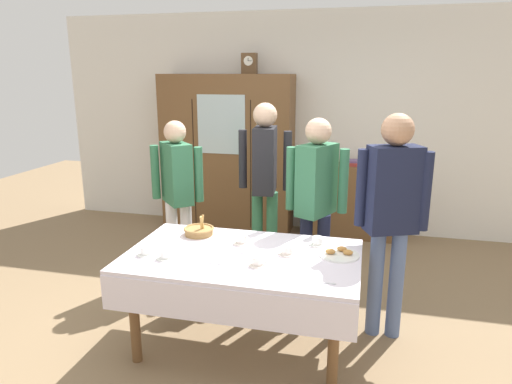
{
  "coord_description": "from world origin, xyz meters",
  "views": [
    {
      "loc": [
        0.8,
        -3.08,
        1.96
      ],
      "look_at": [
        0.0,
        0.2,
        1.08
      ],
      "focal_mm": 31.93,
      "sensor_mm": 36.0,
      "label": 1
    }
  ],
  "objects_px": {
    "tea_cup_center": "(242,240)",
    "person_near_right_end": "(265,172)",
    "tea_cup_front_edge": "(288,251)",
    "tea_cup_far_right": "(146,251)",
    "bread_basket": "(199,230)",
    "tea_cup_mid_right": "(258,261)",
    "tea_cup_far_left": "(165,255)",
    "dining_table": "(241,269)",
    "spoon_center": "(218,264)",
    "book_stack": "(353,163)",
    "tea_cup_near_left": "(318,241)",
    "person_by_cabinet": "(316,194)",
    "person_beside_shelf": "(392,205)",
    "bookshelf_low": "(351,201)",
    "pastry_plate": "(339,254)",
    "spoon_far_left": "(330,283)",
    "mantel_clock": "(249,63)",
    "person_behind_table_left": "(177,185)",
    "spoon_front_edge": "(239,252)",
    "wall_cabinet": "(227,154)"
  },
  "relations": [
    {
      "from": "person_beside_shelf",
      "to": "dining_table",
      "type": "bearing_deg",
      "value": -156.05
    },
    {
      "from": "tea_cup_near_left",
      "to": "spoon_front_edge",
      "type": "height_order",
      "value": "tea_cup_near_left"
    },
    {
      "from": "pastry_plate",
      "to": "bookshelf_low",
      "type": "bearing_deg",
      "value": 90.05
    },
    {
      "from": "wall_cabinet",
      "to": "spoon_center",
      "type": "bearing_deg",
      "value": -74.08
    },
    {
      "from": "person_by_cabinet",
      "to": "person_beside_shelf",
      "type": "relative_size",
      "value": 0.95
    },
    {
      "from": "tea_cup_mid_right",
      "to": "spoon_far_left",
      "type": "height_order",
      "value": "tea_cup_mid_right"
    },
    {
      "from": "person_beside_shelf",
      "to": "person_by_cabinet",
      "type": "bearing_deg",
      "value": 144.11
    },
    {
      "from": "mantel_clock",
      "to": "person_behind_table_left",
      "type": "relative_size",
      "value": 0.16
    },
    {
      "from": "spoon_center",
      "to": "person_behind_table_left",
      "type": "height_order",
      "value": "person_behind_table_left"
    },
    {
      "from": "tea_cup_near_left",
      "to": "tea_cup_center",
      "type": "relative_size",
      "value": 1.0
    },
    {
      "from": "bookshelf_low",
      "to": "spoon_far_left",
      "type": "relative_size",
      "value": 9.89
    },
    {
      "from": "book_stack",
      "to": "tea_cup_near_left",
      "type": "distance_m",
      "value": 2.32
    },
    {
      "from": "tea_cup_far_left",
      "to": "person_near_right_end",
      "type": "bearing_deg",
      "value": 76.87
    },
    {
      "from": "tea_cup_center",
      "to": "book_stack",
      "type": "bearing_deg",
      "value": 73.31
    },
    {
      "from": "tea_cup_near_left",
      "to": "spoon_far_left",
      "type": "bearing_deg",
      "value": -77.3
    },
    {
      "from": "mantel_clock",
      "to": "person_near_right_end",
      "type": "relative_size",
      "value": 0.14
    },
    {
      "from": "spoon_far_left",
      "to": "tea_cup_mid_right",
      "type": "bearing_deg",
      "value": 161.14
    },
    {
      "from": "dining_table",
      "to": "spoon_center",
      "type": "height_order",
      "value": "spoon_center"
    },
    {
      "from": "tea_cup_near_left",
      "to": "bread_basket",
      "type": "bearing_deg",
      "value": -179.9
    },
    {
      "from": "mantel_clock",
      "to": "person_behind_table_left",
      "type": "xyz_separation_m",
      "value": [
        -0.31,
        -1.54,
        -1.14
      ]
    },
    {
      "from": "tea_cup_front_edge",
      "to": "spoon_center",
      "type": "bearing_deg",
      "value": -145.97
    },
    {
      "from": "bookshelf_low",
      "to": "tea_cup_far_right",
      "type": "relative_size",
      "value": 9.05
    },
    {
      "from": "dining_table",
      "to": "tea_cup_far_right",
      "type": "relative_size",
      "value": 12.59
    },
    {
      "from": "tea_cup_front_edge",
      "to": "spoon_front_edge",
      "type": "height_order",
      "value": "tea_cup_front_edge"
    },
    {
      "from": "bookshelf_low",
      "to": "tea_cup_mid_right",
      "type": "height_order",
      "value": "bookshelf_low"
    },
    {
      "from": "person_by_cabinet",
      "to": "tea_cup_near_left",
      "type": "bearing_deg",
      "value": -81.73
    },
    {
      "from": "person_by_cabinet",
      "to": "tea_cup_center",
      "type": "bearing_deg",
      "value": -126.39
    },
    {
      "from": "book_stack",
      "to": "bread_basket",
      "type": "bearing_deg",
      "value": -115.53
    },
    {
      "from": "person_by_cabinet",
      "to": "person_near_right_end",
      "type": "height_order",
      "value": "person_near_right_end"
    },
    {
      "from": "spoon_center",
      "to": "person_behind_table_left",
      "type": "distance_m",
      "value": 1.48
    },
    {
      "from": "tea_cup_front_edge",
      "to": "tea_cup_far_right",
      "type": "height_order",
      "value": "same"
    },
    {
      "from": "tea_cup_center",
      "to": "tea_cup_far_right",
      "type": "xyz_separation_m",
      "value": [
        -0.59,
        -0.37,
        0.0
      ]
    },
    {
      "from": "person_beside_shelf",
      "to": "person_near_right_end",
      "type": "height_order",
      "value": "person_beside_shelf"
    },
    {
      "from": "book_stack",
      "to": "tea_cup_far_right",
      "type": "relative_size",
      "value": 1.72
    },
    {
      "from": "bread_basket",
      "to": "pastry_plate",
      "type": "distance_m",
      "value": 1.12
    },
    {
      "from": "book_stack",
      "to": "person_near_right_end",
      "type": "xyz_separation_m",
      "value": [
        -0.8,
        -1.29,
        0.11
      ]
    },
    {
      "from": "person_beside_shelf",
      "to": "tea_cup_mid_right",
      "type": "bearing_deg",
      "value": -145.98
    },
    {
      "from": "tea_cup_front_edge",
      "to": "pastry_plate",
      "type": "xyz_separation_m",
      "value": [
        0.36,
        0.07,
        -0.02
      ]
    },
    {
      "from": "dining_table",
      "to": "spoon_center",
      "type": "bearing_deg",
      "value": -121.57
    },
    {
      "from": "bookshelf_low",
      "to": "tea_cup_front_edge",
      "type": "bearing_deg",
      "value": -97.94
    },
    {
      "from": "bread_basket",
      "to": "tea_cup_mid_right",
      "type": "bearing_deg",
      "value": -38.22
    },
    {
      "from": "tea_cup_center",
      "to": "person_near_right_end",
      "type": "bearing_deg",
      "value": 93.86
    },
    {
      "from": "tea_cup_far_right",
      "to": "person_by_cabinet",
      "type": "height_order",
      "value": "person_by_cabinet"
    },
    {
      "from": "person_behind_table_left",
      "to": "person_beside_shelf",
      "type": "height_order",
      "value": "person_beside_shelf"
    },
    {
      "from": "tea_cup_mid_right",
      "to": "bookshelf_low",
      "type": "bearing_deg",
      "value": 79.55
    },
    {
      "from": "tea_cup_front_edge",
      "to": "tea_cup_far_left",
      "type": "xyz_separation_m",
      "value": [
        -0.8,
        -0.27,
        -0.0
      ]
    },
    {
      "from": "dining_table",
      "to": "person_beside_shelf",
      "type": "distance_m",
      "value": 1.18
    },
    {
      "from": "tea_cup_far_left",
      "to": "spoon_front_edge",
      "type": "bearing_deg",
      "value": 25.39
    },
    {
      "from": "bookshelf_low",
      "to": "tea_cup_far_left",
      "type": "height_order",
      "value": "bookshelf_low"
    },
    {
      "from": "book_stack",
      "to": "spoon_far_left",
      "type": "height_order",
      "value": "book_stack"
    }
  ]
}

